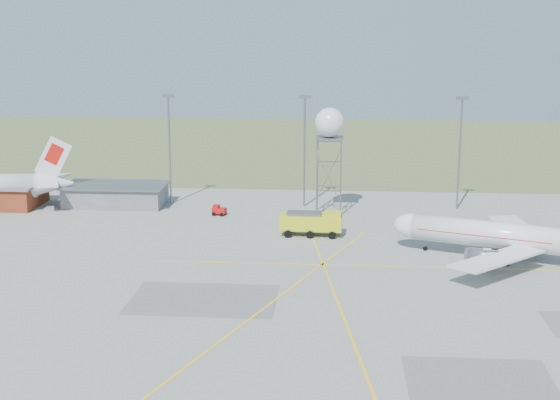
# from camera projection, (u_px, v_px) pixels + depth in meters

# --- Properties ---
(ground) EXTENTS (400.00, 400.00, 0.00)m
(ground) POSITION_uv_depth(u_px,v_px,m) (372.00, 355.00, 79.70)
(ground) COLOR gray
(ground) RESTS_ON ground
(grass_strip) EXTENTS (400.00, 120.00, 0.03)m
(grass_strip) POSITION_uv_depth(u_px,v_px,m) (352.00, 146.00, 215.81)
(grass_strip) COLOR #546638
(grass_strip) RESTS_ON ground
(building_grey) EXTENTS (19.00, 10.00, 3.90)m
(building_grey) POSITION_uv_depth(u_px,v_px,m) (116.00, 195.00, 144.84)
(building_grey) COLOR gray
(building_grey) RESTS_ON ground
(mast_a) EXTENTS (2.20, 0.50, 20.50)m
(mast_a) POSITION_uv_depth(u_px,v_px,m) (169.00, 140.00, 143.80)
(mast_a) COLOR slate
(mast_a) RESTS_ON ground
(mast_b) EXTENTS (2.20, 0.50, 20.50)m
(mast_b) POSITION_uv_depth(u_px,v_px,m) (304.00, 142.00, 141.93)
(mast_b) COLOR slate
(mast_b) RESTS_ON ground
(mast_c) EXTENTS (2.20, 0.50, 20.50)m
(mast_c) POSITION_uv_depth(u_px,v_px,m) (460.00, 143.00, 139.85)
(mast_c) COLOR slate
(mast_c) RESTS_ON ground
(airliner_main) EXTENTS (32.63, 30.67, 11.44)m
(airliner_main) POSITION_uv_depth(u_px,v_px,m) (502.00, 236.00, 110.99)
(airliner_main) COLOR silver
(airliner_main) RESTS_ON ground
(radar_tower) EXTENTS (5.20, 5.20, 18.84)m
(radar_tower) POSITION_uv_depth(u_px,v_px,m) (329.00, 155.00, 136.97)
(radar_tower) COLOR slate
(radar_tower) RESTS_ON ground
(fire_truck) EXTENTS (9.95, 4.28, 3.93)m
(fire_truck) POSITION_uv_depth(u_px,v_px,m) (313.00, 224.00, 124.10)
(fire_truck) COLOR #C7CE18
(fire_truck) RESTS_ON ground
(baggage_tug) EXTENTS (2.61, 2.28, 1.82)m
(baggage_tug) POSITION_uv_depth(u_px,v_px,m) (219.00, 211.00, 137.62)
(baggage_tug) COLOR red
(baggage_tug) RESTS_ON ground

